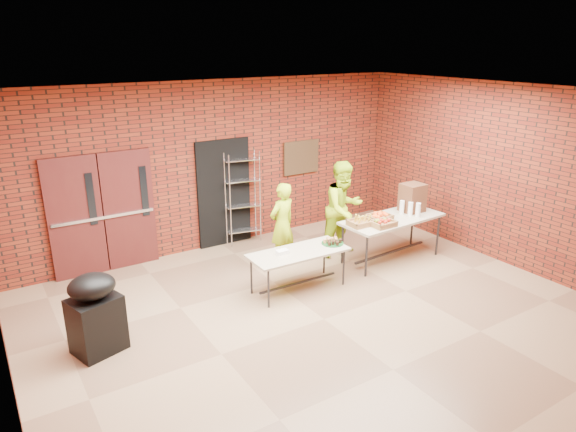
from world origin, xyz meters
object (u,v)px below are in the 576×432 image
at_px(table_right, 392,221).
at_px(coffee_dispenser, 412,198).
at_px(covered_grill, 95,313).
at_px(wire_rack, 243,198).
at_px(volunteer_woman, 282,225).
at_px(volunteer_man, 344,209).
at_px(table_left, 298,255).

bearing_deg(table_right, coffee_dispenser, 6.41).
bearing_deg(covered_grill, wire_rack, 18.22).
distance_m(table_right, volunteer_woman, 2.02).
height_order(covered_grill, volunteer_man, volunteer_man).
distance_m(volunteer_woman, volunteer_man, 1.25).
bearing_deg(volunteer_man, table_left, -158.01).
bearing_deg(table_left, covered_grill, -177.76).
relative_size(wire_rack, table_left, 1.13).
relative_size(covered_grill, volunteer_man, 0.61).
height_order(table_right, covered_grill, covered_grill).
relative_size(volunteer_woman, volunteer_man, 0.85).
bearing_deg(table_left, wire_rack, 85.63).
height_order(table_left, coffee_dispenser, coffee_dispenser).
distance_m(table_right, volunteer_man, 0.92).
relative_size(wire_rack, volunteer_man, 1.03).
xyz_separation_m(table_left, table_right, (2.12, 0.10, 0.13)).
height_order(wire_rack, covered_grill, wire_rack).
bearing_deg(volunteer_man, covered_grill, -175.07).
bearing_deg(wire_rack, covered_grill, -132.58).
bearing_deg(table_left, volunteer_woman, 74.04).
height_order(table_left, covered_grill, covered_grill).
xyz_separation_m(table_right, coffee_dispenser, (0.57, 0.10, 0.33)).
xyz_separation_m(wire_rack, table_right, (1.90, -2.21, -0.18)).
relative_size(coffee_dispenser, covered_grill, 0.49).
height_order(volunteer_woman, volunteer_man, volunteer_man).
distance_m(covered_grill, volunteer_woman, 3.63).
xyz_separation_m(coffee_dispenser, covered_grill, (-5.87, -0.26, -0.53)).
relative_size(coffee_dispenser, volunteer_woman, 0.35).
bearing_deg(volunteer_man, table_right, -54.95).
relative_size(table_left, coffee_dispenser, 3.08).
distance_m(table_left, volunteer_man, 1.75).
distance_m(coffee_dispenser, volunteer_man, 1.31).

